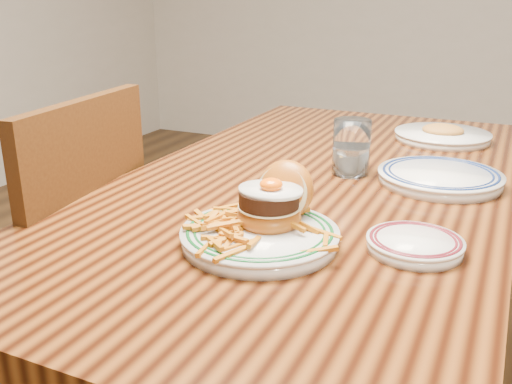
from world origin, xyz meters
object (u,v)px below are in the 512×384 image
at_px(chair_left, 53,281).
at_px(side_plate, 415,243).
at_px(table, 316,214).
at_px(main_plate, 264,222).

xyz_separation_m(chair_left, side_plate, (0.83, -0.00, 0.26)).
distance_m(table, chair_left, 0.65).
height_order(chair_left, side_plate, chair_left).
bearing_deg(main_plate, table, 98.81).
bearing_deg(side_plate, main_plate, -160.18).
relative_size(chair_left, side_plate, 5.95).
bearing_deg(table, side_plate, -48.16).
height_order(main_plate, side_plate, main_plate).
xyz_separation_m(table, chair_left, (-0.55, -0.30, -0.16)).
distance_m(table, side_plate, 0.42).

